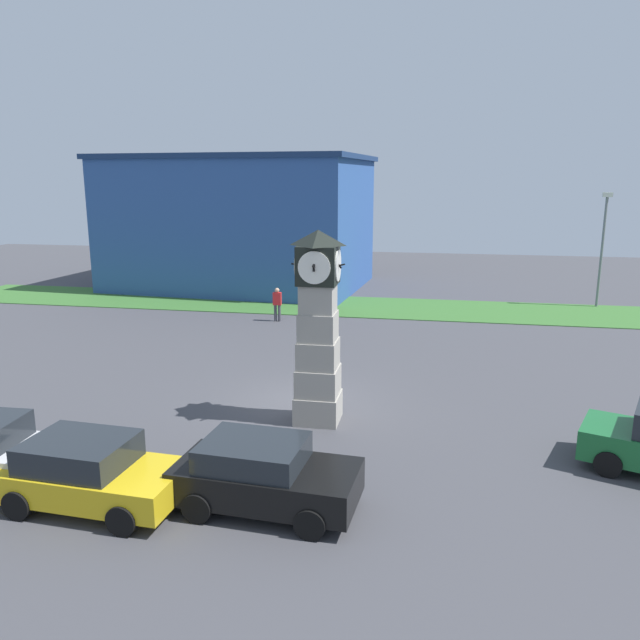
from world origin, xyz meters
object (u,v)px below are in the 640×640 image
(pedestrian_near_bench, at_px, (277,302))
(street_lamp_near_road, at_px, (603,242))
(bollard_near_tower, at_px, (279,478))
(bollard_mid_row, at_px, (289,454))
(car_by_building, at_px, (263,475))
(clock_tower, at_px, (318,333))
(car_near_tower, at_px, (89,472))

(pedestrian_near_bench, relative_size, street_lamp_near_road, 0.27)
(bollard_near_tower, bearing_deg, street_lamp_near_road, 63.12)
(bollard_near_tower, relative_size, pedestrian_near_bench, 0.61)
(bollard_mid_row, relative_size, car_by_building, 0.24)
(bollard_mid_row, xyz_separation_m, pedestrian_near_bench, (-4.30, 15.63, 0.47))
(clock_tower, relative_size, street_lamp_near_road, 0.90)
(car_by_building, bearing_deg, bollard_near_tower, 59.81)
(street_lamp_near_road, bearing_deg, bollard_mid_row, -118.39)
(bollard_near_tower, bearing_deg, clock_tower, 90.13)
(clock_tower, distance_m, pedestrian_near_bench, 13.13)
(street_lamp_near_road, bearing_deg, bollard_near_tower, -116.88)
(clock_tower, bearing_deg, car_near_tower, -125.04)
(bollard_mid_row, relative_size, street_lamp_near_road, 0.15)
(car_by_building, xyz_separation_m, pedestrian_near_bench, (-4.16, 17.32, 0.18))
(car_near_tower, height_order, car_by_building, car_by_building)
(bollard_near_tower, xyz_separation_m, street_lamp_near_road, (11.91, 23.48, 3.05))
(car_near_tower, xyz_separation_m, pedestrian_near_bench, (-0.45, 17.87, 0.19))
(car_by_building, bearing_deg, bollard_mid_row, 85.23)
(car_by_building, relative_size, pedestrian_near_bench, 2.41)
(car_near_tower, relative_size, car_by_building, 1.00)
(bollard_near_tower, distance_m, car_near_tower, 4.06)
(clock_tower, xyz_separation_m, street_lamp_near_road, (11.92, 18.82, 0.93))
(bollard_near_tower, distance_m, bollard_mid_row, 1.30)
(bollard_near_tower, bearing_deg, car_near_tower, -166.58)
(clock_tower, xyz_separation_m, car_near_tower, (-3.93, -5.61, -1.88))
(clock_tower, height_order, car_by_building, clock_tower)
(bollard_near_tower, relative_size, street_lamp_near_road, 0.16)
(bollard_mid_row, bearing_deg, bollard_near_tower, -86.13)
(car_near_tower, height_order, pedestrian_near_bench, pedestrian_near_bench)
(bollard_near_tower, xyz_separation_m, pedestrian_near_bench, (-4.39, 16.93, 0.44))
(clock_tower, xyz_separation_m, bollard_near_tower, (0.01, -4.67, -2.13))
(car_near_tower, distance_m, car_by_building, 3.76)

